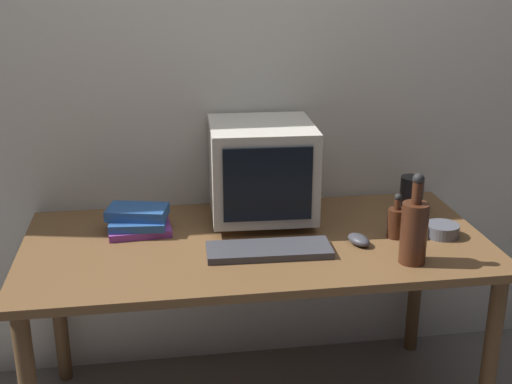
{
  "coord_description": "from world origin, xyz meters",
  "views": [
    {
      "loc": [
        -0.33,
        -2.16,
        1.67
      ],
      "look_at": [
        0.0,
        0.0,
        0.9
      ],
      "focal_mm": 47.1,
      "sensor_mm": 36.0,
      "label": 1
    }
  ],
  "objects": [
    {
      "name": "crt_monitor",
      "position": [
        0.05,
        0.2,
        0.92
      ],
      "size": [
        0.4,
        0.4,
        0.37
      ],
      "color": "beige",
      "rests_on": "desk"
    },
    {
      "name": "book_stack",
      "position": [
        -0.41,
        0.14,
        0.77
      ],
      "size": [
        0.24,
        0.19,
        0.09
      ],
      "color": "#843893",
      "rests_on": "desk"
    },
    {
      "name": "keyboard",
      "position": [
        0.03,
        -0.12,
        0.74
      ],
      "size": [
        0.43,
        0.17,
        0.02
      ],
      "primitive_type": "cube",
      "rotation": [
        0.0,
        0.0,
        -0.04
      ],
      "color": "#3F3F47",
      "rests_on": "desk"
    },
    {
      "name": "metal_canister",
      "position": [
        0.63,
        0.16,
        0.8
      ],
      "size": [
        0.09,
        0.09,
        0.15
      ],
      "primitive_type": "cylinder",
      "color": "black",
      "rests_on": "desk"
    },
    {
      "name": "bottle_tall",
      "position": [
        0.48,
        -0.26,
        0.84
      ],
      "size": [
        0.09,
        0.09,
        0.31
      ],
      "color": "#472314",
      "rests_on": "desk"
    },
    {
      "name": "cd_spindle",
      "position": [
        0.66,
        -0.07,
        0.75
      ],
      "size": [
        0.12,
        0.12,
        0.04
      ],
      "primitive_type": "cylinder",
      "color": "#595B66",
      "rests_on": "desk"
    },
    {
      "name": "desk",
      "position": [
        0.0,
        0.0,
        0.64
      ],
      "size": [
        1.63,
        0.79,
        0.72
      ],
      "color": "brown",
      "rests_on": "ground"
    },
    {
      "name": "bottle_short",
      "position": [
        0.5,
        -0.05,
        0.78
      ],
      "size": [
        0.06,
        0.06,
        0.16
      ],
      "color": "#472314",
      "rests_on": "desk"
    },
    {
      "name": "computer_mouse",
      "position": [
        0.35,
        -0.09,
        0.74
      ],
      "size": [
        0.09,
        0.11,
        0.04
      ],
      "primitive_type": "ellipsoid",
      "rotation": [
        0.0,
        0.0,
        0.33
      ],
      "color": "#3F3F47",
      "rests_on": "desk"
    },
    {
      "name": "back_wall",
      "position": [
        0.0,
        0.46,
        1.25
      ],
      "size": [
        4.0,
        0.08,
        2.5
      ],
      "primitive_type": "cube",
      "color": "silver",
      "rests_on": "ground"
    }
  ]
}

